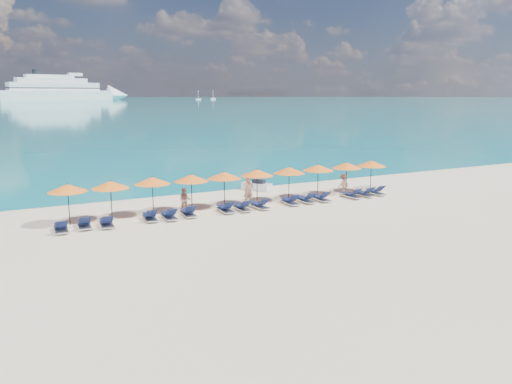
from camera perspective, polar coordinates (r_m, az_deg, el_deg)
name	(u,v)px	position (r m, az deg, el deg)	size (l,w,h in m)	color
ground	(281,223)	(27.14, 2.90, -3.58)	(1400.00, 1400.00, 0.00)	beige
sea	(8,99)	(682.85, -26.48, 9.46)	(1600.00, 1300.00, 0.01)	#1FA9B2
cruise_ship	(68,91)	(550.04, -20.67, 10.74)	(130.75, 44.23, 35.96)	white
sailboat_near	(198,99)	(565.17, -6.61, 10.53)	(5.72, 1.91, 10.49)	white
sailboat_far	(213,98)	(605.52, -4.93, 10.61)	(6.11, 2.04, 11.21)	white
jetski	(257,186)	(36.30, 0.10, 0.72)	(1.84, 2.26, 0.77)	silver
beachgoer_a	(248,191)	(31.20, -0.89, 0.16)	(0.69, 0.45, 1.90)	tan
beachgoer_b	(185,200)	(29.80, -8.14, -0.92)	(0.70, 0.40, 1.44)	tan
beachgoer_c	(343,184)	(35.01, 9.93, 0.86)	(0.95, 0.44, 1.47)	tan
umbrella_0	(67,188)	(28.11, -20.75, 0.43)	(2.10, 2.10, 2.28)	black
umbrella_1	(110,185)	(28.38, -16.31, 0.80)	(2.10, 2.10, 2.28)	black
umbrella_2	(152,181)	(29.15, -11.78, 1.29)	(2.10, 2.10, 2.28)	black
umbrella_3	(191,178)	(29.69, -7.41, 1.60)	(2.10, 2.10, 2.28)	black
umbrella_4	(224,175)	(30.44, -3.66, 1.91)	(2.10, 2.10, 2.28)	black
umbrella_5	(257,173)	(31.43, 0.13, 2.23)	(2.10, 2.10, 2.28)	black
umbrella_6	(289,170)	(32.50, 3.81, 2.50)	(2.10, 2.10, 2.28)	black
umbrella_7	(318,168)	(33.81, 7.12, 2.78)	(2.10, 2.10, 2.28)	black
umbrella_8	(347,165)	(35.19, 10.33, 3.01)	(2.10, 2.10, 2.28)	black
umbrella_9	(371,163)	(36.53, 13.05, 3.20)	(2.10, 2.10, 2.28)	black
lounger_0	(61,228)	(27.21, -21.40, -3.81)	(0.68, 1.72, 0.66)	silver
lounger_1	(84,224)	(27.57, -19.05, -3.45)	(0.69, 1.72, 0.66)	silver
lounger_2	(106,223)	(27.45, -16.72, -3.37)	(0.73, 1.74, 0.66)	silver
lounger_3	(150,216)	(28.21, -12.04, -2.75)	(0.77, 1.75, 0.66)	silver
lounger_4	(169,215)	(28.28, -9.90, -2.64)	(0.68, 1.72, 0.66)	silver
lounger_5	(188,212)	(28.79, -7.75, -2.32)	(0.78, 1.75, 0.66)	silver
lounger_6	(225,208)	(29.54, -3.53, -1.89)	(0.68, 1.72, 0.66)	silver
lounger_7	(242,207)	(29.90, -1.61, -1.72)	(0.66, 1.71, 0.66)	silver
lounger_8	(259,205)	(30.41, 0.39, -1.49)	(0.79, 1.75, 0.66)	silver
lounger_9	(290,201)	(31.60, 3.89, -1.04)	(0.69, 1.72, 0.66)	silver
lounger_10	(305,199)	(32.22, 5.67, -0.83)	(0.64, 1.71, 0.66)	silver
lounger_11	(320,198)	(32.83, 7.38, -0.64)	(0.63, 1.70, 0.66)	silver
lounger_12	(351,195)	(34.10, 10.78, -0.30)	(0.74, 1.74, 0.66)	silver
lounger_13	(364,193)	(34.77, 12.22, -0.14)	(0.78, 1.75, 0.66)	silver
lounger_14	(375,191)	(35.60, 13.49, 0.07)	(0.73, 1.74, 0.66)	silver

